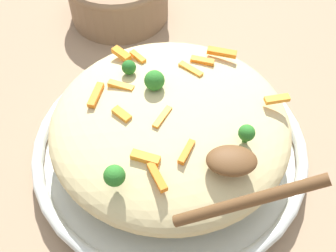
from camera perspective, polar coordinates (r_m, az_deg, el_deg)
ground_plane at (r=0.59m, az=0.00°, el=-4.11°), size 2.40×2.40×0.00m
serving_bowl at (r=0.58m, az=0.00°, el=-3.03°), size 0.38×0.38×0.04m
pasta_mound at (r=0.53m, az=0.00°, el=0.19°), size 0.31×0.31×0.09m
carrot_piece_0 at (r=0.46m, az=-3.46°, el=-4.40°), size 0.03×0.02×0.01m
carrot_piece_1 at (r=0.44m, az=-1.84°, el=-7.07°), size 0.02×0.04×0.01m
carrot_piece_2 at (r=0.56m, az=4.52°, el=9.00°), size 0.03×0.02×0.01m
carrot_piece_3 at (r=0.57m, az=-4.46°, el=9.53°), size 0.02×0.02×0.01m
carrot_piece_4 at (r=0.49m, az=-6.71°, el=1.58°), size 0.03×0.02×0.01m
carrot_piece_5 at (r=0.53m, az=14.60°, el=3.65°), size 0.03×0.02×0.01m
carrot_piece_6 at (r=0.52m, az=-10.24°, el=4.26°), size 0.02×0.04×0.01m
carrot_piece_7 at (r=0.55m, az=2.90°, el=7.78°), size 0.03×0.03×0.01m
carrot_piece_8 at (r=0.57m, az=-6.73°, el=9.91°), size 0.03×0.03×0.01m
carrot_piece_9 at (r=0.46m, az=2.26°, el=-3.59°), size 0.02×0.03×0.01m
carrot_piece_10 at (r=0.49m, az=-1.09°, el=1.22°), size 0.02×0.03×0.01m
carrot_piece_11 at (r=0.53m, az=-6.81°, el=5.51°), size 0.04×0.02×0.01m
carrot_piece_12 at (r=0.58m, az=7.22°, el=10.10°), size 0.04×0.02×0.01m
broccoli_floret_0 at (r=0.54m, az=-5.71°, el=8.07°), size 0.02×0.02×0.02m
broccoli_floret_1 at (r=0.51m, az=-2.17°, el=6.30°), size 0.03×0.03×0.03m
broccoli_floret_2 at (r=0.47m, az=10.53°, el=-0.97°), size 0.02×0.02×0.02m
broccoli_floret_3 at (r=0.44m, az=-7.76°, el=-6.86°), size 0.02×0.02×0.03m
serving_spoon at (r=0.43m, az=9.13°, el=-6.47°), size 0.14×0.10×0.08m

